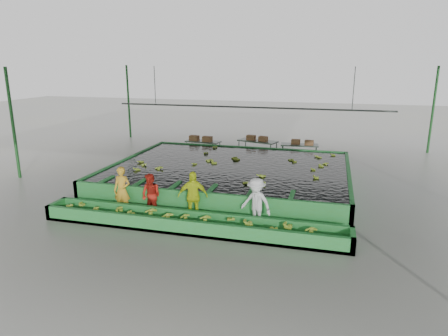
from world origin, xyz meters
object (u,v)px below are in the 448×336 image
(packing_table_mid, at_px, (257,149))
(worker_b, at_px, (151,195))
(worker_c, at_px, (193,196))
(worker_d, at_px, (256,203))
(packing_table_left, at_px, (203,149))
(packing_table_right, at_px, (299,152))
(flotation_tank, at_px, (230,175))
(box_stack_right, at_px, (302,144))
(worker_a, at_px, (122,190))
(sorting_trough, at_px, (190,223))
(box_stack_left, at_px, (201,141))
(box_stack_mid, at_px, (257,140))

(packing_table_mid, bearing_deg, worker_b, -101.37)
(worker_c, bearing_deg, worker_d, -19.12)
(worker_c, height_order, packing_table_left, worker_c)
(worker_b, height_order, worker_c, worker_c)
(worker_b, xyz_separation_m, packing_table_right, (4.23, 9.54, -0.30))
(flotation_tank, height_order, worker_c, worker_c)
(packing_table_left, relative_size, packing_table_mid, 0.90)
(worker_d, relative_size, packing_table_right, 0.83)
(box_stack_right, bearing_deg, packing_table_left, -175.91)
(worker_a, relative_size, worker_c, 0.98)
(sorting_trough, height_order, box_stack_right, box_stack_right)
(worker_c, bearing_deg, sorting_trough, -96.16)
(worker_d, bearing_deg, worker_b, -159.73)
(sorting_trough, distance_m, worker_c, 1.02)
(worker_a, distance_m, packing_table_mid, 10.07)
(flotation_tank, xyz_separation_m, box_stack_left, (-2.94, 4.79, 0.44))
(worker_d, relative_size, packing_table_mid, 0.76)
(packing_table_left, distance_m, box_stack_left, 0.46)
(worker_b, xyz_separation_m, box_stack_left, (-1.23, 9.09, 0.14))
(box_stack_left, bearing_deg, worker_d, -61.68)
(worker_d, bearing_deg, flotation_tank, 134.82)
(packing_table_right, bearing_deg, box_stack_left, -175.33)
(worker_a, distance_m, box_stack_mid, 10.05)
(packing_table_right, bearing_deg, sorting_trough, -103.74)
(worker_d, xyz_separation_m, box_stack_right, (0.71, 9.54, 0.08))
(worker_c, bearing_deg, packing_table_left, 86.94)
(packing_table_left, bearing_deg, packing_table_mid, 8.36)
(worker_b, bearing_deg, flotation_tank, 83.21)
(worker_c, distance_m, packing_table_mid, 9.61)
(sorting_trough, distance_m, packing_table_mid, 10.40)
(worker_c, relative_size, box_stack_left, 1.30)
(worker_a, height_order, packing_table_mid, worker_a)
(flotation_tank, relative_size, worker_d, 6.06)
(flotation_tank, bearing_deg, packing_table_right, 64.25)
(worker_a, relative_size, packing_table_left, 0.86)
(worker_a, relative_size, box_stack_mid, 1.39)
(worker_d, height_order, packing_table_right, worker_d)
(worker_b, xyz_separation_m, packing_table_left, (-1.11, 9.15, -0.31))
(box_stack_right, bearing_deg, worker_c, -106.66)
(packing_table_right, bearing_deg, worker_c, -105.87)
(packing_table_right, bearing_deg, box_stack_right, -1.14)
(worker_d, bearing_deg, packing_table_left, 137.87)
(worker_c, distance_m, worker_d, 2.15)
(flotation_tank, xyz_separation_m, packing_table_left, (-2.82, 4.85, -0.00))
(packing_table_right, height_order, box_stack_mid, box_stack_mid)
(packing_table_mid, xyz_separation_m, box_stack_right, (2.45, -0.05, 0.41))
(flotation_tank, bearing_deg, sorting_trough, -90.00)
(worker_c, height_order, box_stack_right, worker_c)
(flotation_tank, relative_size, box_stack_left, 7.57)
(sorting_trough, relative_size, worker_c, 5.85)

